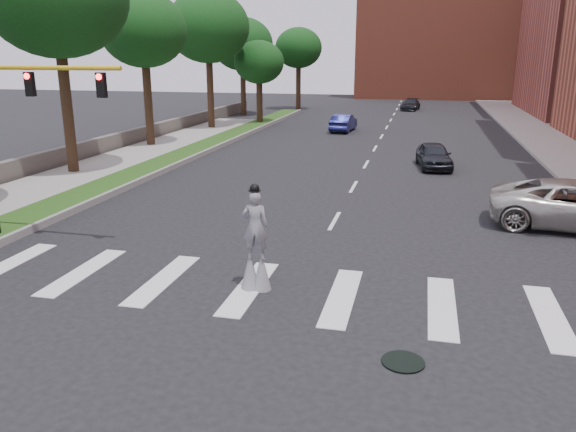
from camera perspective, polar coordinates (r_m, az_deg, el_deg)
The scene contains 18 objects.
ground_plane at distance 14.43m, azimuth -0.21°, elevation -9.32°, with size 160.00×160.00×0.00m, color black.
grass_median at distance 36.29m, azimuth -10.53°, elevation 6.16°, with size 2.00×60.00×0.25m, color #1E4112.
median_curb at distance 35.88m, azimuth -8.99°, elevation 6.15°, with size 0.20×60.00×0.28m, color gray.
sidewalk_left at distance 29.33m, azimuth -23.82°, elevation 2.67°, with size 4.00×60.00×0.18m, color gray.
sidewalk_right at distance 39.31m, azimuth 27.23°, elevation 5.35°, with size 5.00×90.00×0.18m, color gray.
stone_wall at distance 40.46m, azimuth -16.62°, elevation 7.37°, with size 0.50×56.00×1.10m, color #534E47.
manhole at distance 12.33m, azimuth 11.61°, elevation -14.32°, with size 0.90×0.90×0.04m, color black.
building_backdrop at distance 90.77m, azimuth 16.00°, elevation 17.23°, with size 26.00×14.00×18.00m, color #A74B34.
traffic_signal at distance 20.37m, azimuth -26.13°, elevation 8.71°, with size 5.30×0.23×6.20m.
stilt_performer at distance 15.12m, azimuth -3.32°, elevation -3.17°, with size 0.84×0.56×2.96m.
car_near at distance 32.96m, azimuth 14.60°, elevation 5.98°, with size 1.69×4.20×1.43m, color black.
car_mid at distance 47.85m, azimuth 5.66°, elevation 9.40°, with size 1.52×4.35×1.43m, color #171952.
car_far at distance 68.01m, azimuth 12.35°, elevation 11.00°, with size 1.80×4.43×1.29m, color black.
tree_3 at distance 40.28m, azimuth -14.48°, elevation 17.76°, with size 5.77×5.77×10.23m.
tree_4 at distance 49.41m, azimuth -8.14°, elevation 18.44°, with size 6.89×6.89×11.35m.
tree_5 at distance 60.58m, azimuth -4.67°, elevation 16.98°, with size 6.33×6.33×9.96m.
tree_6 at distance 52.26m, azimuth -2.97°, elevation 15.28°, with size 4.49×4.49×7.48m.
tree_7 at distance 66.99m, azimuth 1.08°, elevation 16.67°, with size 5.37×5.37×9.26m.
Camera 1 is at (3.08, -12.67, 6.18)m, focal length 35.00 mm.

